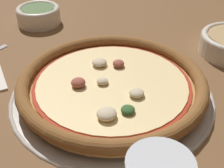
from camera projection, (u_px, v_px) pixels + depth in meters
The scene contains 4 objects.
ground_plane at pixel (112, 95), 0.56m from camera, with size 3.00×3.00×0.00m, color brown.
pizza_tray at pixel (112, 93), 0.56m from camera, with size 0.36×0.36×0.01m.
pizza at pixel (112, 84), 0.55m from camera, with size 0.33×0.33×0.03m.
bowl_far at pixel (38, 14), 0.80m from camera, with size 0.11×0.11×0.04m.
Camera 1 is at (0.08, 0.44, 0.34)m, focal length 50.00 mm.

